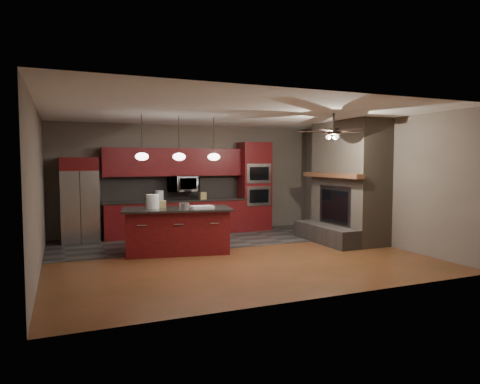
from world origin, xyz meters
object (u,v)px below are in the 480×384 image
counter_bucket (159,195)px  paint_can (184,206)px  oven_tower (254,186)px  cardboard_box (161,204)px  kitchen_island (177,230)px  white_bucket (153,201)px  microwave (183,184)px  refrigerator (80,200)px  paint_tray (202,207)px  counter_box (203,196)px

counter_bucket → paint_can: bearing=-90.1°
oven_tower → cardboard_box: 3.50m
kitchen_island → counter_bucket: size_ratio=9.43×
white_bucket → counter_bucket: 2.05m
microwave → refrigerator: (-2.48, -0.13, -0.32)m
oven_tower → paint_can: size_ratio=12.42×
white_bucket → paint_tray: size_ratio=0.64×
microwave → white_bucket: size_ratio=2.61×
paint_tray → white_bucket: bearing=163.6°
kitchen_island → oven_tower: bearing=48.8°
white_bucket → counter_bucket: bearing=74.4°
paint_tray → cardboard_box: bearing=152.4°
white_bucket → counter_box: 2.55m
cardboard_box → counter_box: size_ratio=1.26×
counter_bucket → counter_box: 1.12m
microwave → paint_can: microwave is taller
microwave → paint_can: 2.52m
oven_tower → counter_box: bearing=-178.3°
microwave → paint_tray: microwave is taller
refrigerator → counter_bucket: refrigerator is taller
counter_box → paint_tray: bearing=-112.4°
paint_can → cardboard_box: 0.63m
microwave → white_bucket: microwave is taller
refrigerator → paint_can: size_ratio=10.21×
microwave → paint_tray: bearing=-95.5°
kitchen_island → cardboard_box: 0.65m
counter_bucket → white_bucket: bearing=-105.6°
kitchen_island → counter_box: 2.44m
refrigerator → paint_can: (1.86, -2.29, 0.01)m
paint_can → oven_tower: bearing=42.2°
microwave → counter_box: 0.59m
paint_tray → microwave: bearing=85.0°
microwave → counter_bucket: 0.68m
kitchen_island → microwave: bearing=82.7°
microwave → counter_box: (0.50, -0.10, -0.31)m
paint_tray → counter_bucket: 2.30m
paint_can → microwave: bearing=75.5°
oven_tower → paint_can: oven_tower is taller
refrigerator → counter_bucket: 1.86m
paint_can → counter_bucket: counter_bucket is taller
paint_tray → oven_tower: bearing=46.2°
paint_can → counter_box: counter_box is taller
white_bucket → paint_can: size_ratio=1.46×
oven_tower → kitchen_island: oven_tower is taller
kitchen_island → cardboard_box: (-0.29, 0.25, 0.53)m
kitchen_island → paint_tray: (0.48, -0.16, 0.48)m
paint_tray → counter_box: counter_box is taller
kitchen_island → cardboard_box: bearing=149.7°
counter_bucket → kitchen_island: bearing=-92.1°
refrigerator → white_bucket: refrigerator is taller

